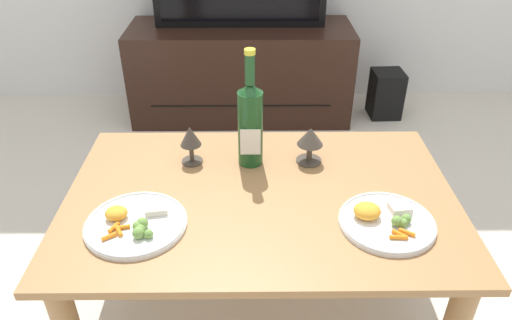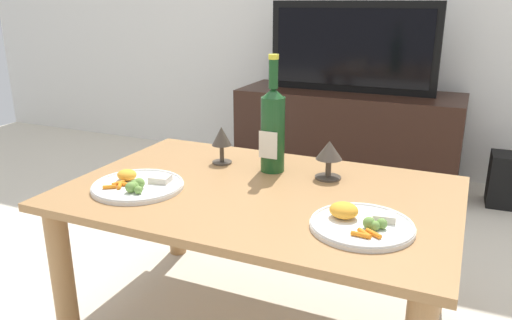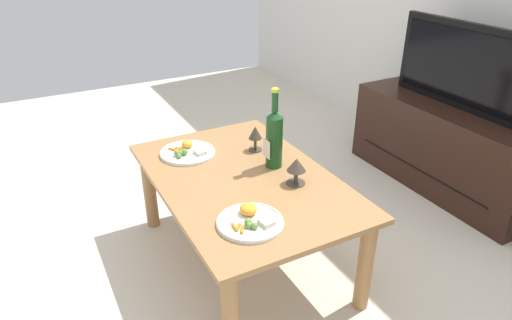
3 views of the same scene
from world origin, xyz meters
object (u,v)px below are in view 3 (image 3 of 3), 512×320
(dining_table, at_px, (243,192))
(goblet_right, at_px, (296,167))
(dinner_plate_left, at_px, (187,152))
(dinner_plate_right, at_px, (250,221))
(wine_bottle, at_px, (274,137))
(tv_stand, at_px, (447,147))
(goblet_left, at_px, (255,134))
(tv_screen, at_px, (464,67))

(dining_table, bearing_deg, goblet_right, 48.04)
(dinner_plate_left, bearing_deg, dinner_plate_right, 0.26)
(wine_bottle, bearing_deg, tv_stand, 92.52)
(wine_bottle, bearing_deg, goblet_left, 179.34)
(goblet_left, distance_m, goblet_right, 0.40)
(tv_screen, height_order, wine_bottle, tv_screen)
(goblet_left, height_order, dinner_plate_right, goblet_left)
(goblet_left, relative_size, goblet_right, 1.05)
(dining_table, height_order, tv_stand, tv_stand)
(goblet_right, height_order, dinner_plate_left, goblet_right)
(dining_table, distance_m, dinner_plate_right, 0.39)
(goblet_right, bearing_deg, tv_screen, 100.90)
(tv_stand, relative_size, dinner_plate_right, 4.76)
(tv_stand, height_order, dinner_plate_right, dinner_plate_right)
(tv_stand, xyz_separation_m, dinner_plate_left, (-0.26, -1.67, 0.23))
(tv_stand, bearing_deg, tv_screen, -90.00)
(dining_table, relative_size, goblet_right, 9.31)
(dining_table, xyz_separation_m, dinner_plate_right, (0.35, -0.14, 0.10))
(tv_stand, xyz_separation_m, tv_screen, (-0.00, -0.00, 0.53))
(tv_stand, distance_m, goblet_right, 1.39)
(dining_table, relative_size, dinner_plate_right, 4.42)
(goblet_left, bearing_deg, dining_table, -38.97)
(tv_stand, distance_m, dinner_plate_left, 1.70)
(dinner_plate_right, bearing_deg, wine_bottle, 139.30)
(dining_table, bearing_deg, wine_bottle, 99.68)
(goblet_left, height_order, goblet_right, goblet_left)
(wine_bottle, bearing_deg, dining_table, -80.32)
(dining_table, height_order, dinner_plate_right, dinner_plate_right)
(tv_stand, height_order, tv_screen, tv_screen)
(tv_stand, bearing_deg, goblet_right, -79.11)
(goblet_left, bearing_deg, wine_bottle, -0.66)
(tv_stand, height_order, goblet_left, goblet_left)
(tv_screen, xyz_separation_m, dinner_plate_left, (-0.26, -1.66, -0.29))
(tv_screen, xyz_separation_m, wine_bottle, (0.06, -1.33, -0.15))
(dinner_plate_left, bearing_deg, tv_stand, 81.04)
(dinner_plate_left, bearing_deg, tv_screen, 81.02)
(dining_table, bearing_deg, goblet_left, 141.03)
(tv_screen, distance_m, dinner_plate_left, 1.71)
(wine_bottle, distance_m, dinner_plate_right, 0.52)
(dinner_plate_left, bearing_deg, goblet_right, 32.57)
(dinner_plate_left, distance_m, dinner_plate_right, 0.70)
(wine_bottle, height_order, dinner_plate_right, wine_bottle)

